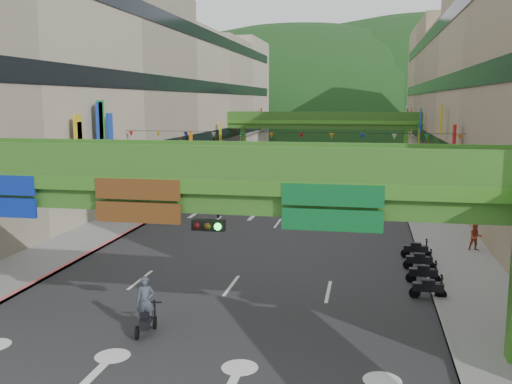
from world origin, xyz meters
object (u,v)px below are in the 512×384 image
overpass_near (211,201)px  scooter_rider_mid (288,189)px  car_yellow (361,158)px  pedestrian_red (475,240)px  scooter_rider_near (146,307)px  car_silver (257,192)px

overpass_near → scooter_rider_mid: size_ratio=13.05×
car_yellow → scooter_rider_mid: bearing=-98.1°
overpass_near → pedestrian_red: 19.28m
pedestrian_red → scooter_rider_near: bearing=-137.3°
scooter_rider_near → car_silver: (-1.47, 29.01, -0.30)m
scooter_rider_mid → car_yellow: bearing=79.9°
overpass_near → scooter_rider_mid: overpass_near is taller
scooter_rider_mid → car_silver: (-2.76, -0.05, -0.36)m
scooter_rider_mid → car_yellow: scooter_rider_mid is taller
car_silver → overpass_near: bearing=-84.6°
scooter_rider_mid → car_yellow: size_ratio=0.53×
overpass_near → car_silver: 30.24m
scooter_rider_mid → pedestrian_red: size_ratio=1.39×
car_yellow → car_silver: bearing=-102.7°
overpass_near → scooter_rider_near: size_ratio=12.75×
pedestrian_red → car_silver: bearing=133.5°
scooter_rider_mid → pedestrian_red: (12.70, -14.67, -0.34)m
car_yellow → pedestrian_red: pedestrian_red is taller
car_silver → pedestrian_red: 21.27m
scooter_rider_near → car_yellow: scooter_rider_near is taller
scooter_rider_near → car_silver: 29.04m
scooter_rider_mid → car_yellow: (5.77, 32.28, -0.43)m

